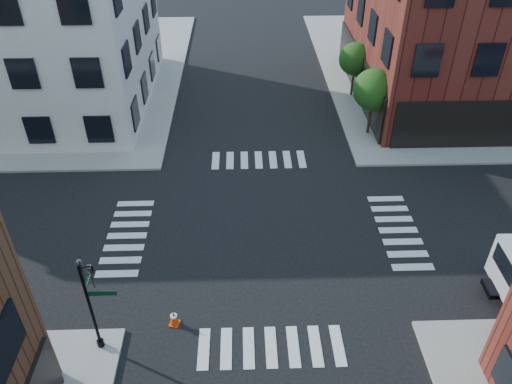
{
  "coord_description": "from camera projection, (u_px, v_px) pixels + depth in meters",
  "views": [
    {
      "loc": [
        -1.0,
        -19.46,
        16.88
      ],
      "look_at": [
        -0.38,
        0.18,
        2.5
      ],
      "focal_mm": 35.0,
      "sensor_mm": 36.0,
      "label": 1
    }
  ],
  "objects": [
    {
      "name": "tree_near",
      "position": [
        374.0,
        92.0,
        32.06
      ],
      "size": [
        2.69,
        2.69,
        4.49
      ],
      "color": "black",
      "rests_on": "ground"
    },
    {
      "name": "sidewalk_ne",
      "position": [
        495.0,
        68.0,
        43.11
      ],
      "size": [
        30.0,
        30.0,
        0.15
      ],
      "primitive_type": "cube",
      "color": "gray",
      "rests_on": "ground"
    },
    {
      "name": "signal_pole",
      "position": [
        91.0,
        297.0,
        18.45
      ],
      "size": [
        1.29,
        1.24,
        4.6
      ],
      "color": "black",
      "rests_on": "ground"
    },
    {
      "name": "sidewalk_nw",
      "position": [
        4.0,
        74.0,
        42.05
      ],
      "size": [
        30.0,
        30.0,
        0.15
      ],
      "primitive_type": "cube",
      "color": "gray",
      "rests_on": "ground"
    },
    {
      "name": "tree_far",
      "position": [
        356.0,
        61.0,
        37.07
      ],
      "size": [
        2.43,
        2.43,
        4.07
      ],
      "color": "black",
      "rests_on": "ground"
    },
    {
      "name": "traffic_cone",
      "position": [
        174.0,
        318.0,
        20.78
      ],
      "size": [
        0.49,
        0.49,
        0.76
      ],
      "rotation": [
        0.0,
        0.0,
        -0.22
      ],
      "color": "#E8430A",
      "rests_on": "ground"
    },
    {
      "name": "ground",
      "position": [
        263.0,
        233.0,
        25.69
      ],
      "size": [
        120.0,
        120.0,
        0.0
      ],
      "primitive_type": "plane",
      "color": "black",
      "rests_on": "ground"
    }
  ]
}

